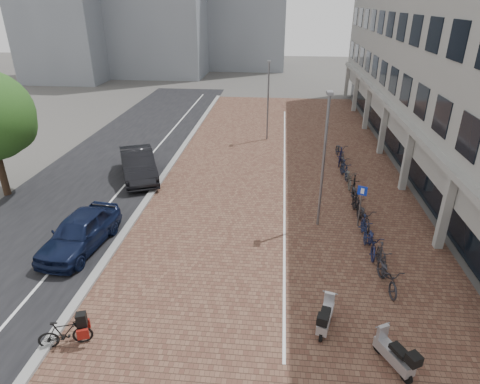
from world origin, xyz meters
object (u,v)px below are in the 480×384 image
Objects in this scene: hero_bike at (65,333)px; scooter_front at (394,353)px; parking_sign at (361,201)px; car_navy at (80,232)px; car_dark at (138,164)px; scooter_back at (326,316)px.

hero_bike reaches higher than scooter_front.
parking_sign reaches higher than scooter_front.
car_navy is at bearing 1.31° from hero_bike.
car_navy is 2.83× the size of scooter_front.
car_dark reaches higher than scooter_front.
scooter_back is at bearing -73.14° from car_dark.
car_navy is 12.55m from parking_sign.
hero_bike is at bearing -153.65° from scooter_back.
scooter_back is at bearing 115.17° from scooter_front.
hero_bike is 9.83m from scooter_front.
scooter_back is 7.28m from parking_sign.
hero_bike reaches higher than scooter_back.
scooter_back is (8.00, 1.50, 0.03)m from hero_bike.
parking_sign reaches higher than scooter_back.
car_dark reaches higher than hero_bike.
parking_sign is (0.32, 8.27, 0.80)m from scooter_front.
car_dark is 13.00m from parking_sign.
car_navy is 10.71m from scooter_back.
scooter_back is (10.00, -3.84, -0.24)m from car_navy.
car_navy is 2.93× the size of scooter_back.
car_dark reaches higher than scooter_back.
scooter_back is (-1.83, 1.36, -0.02)m from scooter_front.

